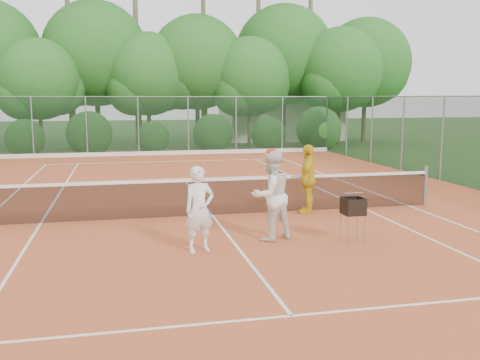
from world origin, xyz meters
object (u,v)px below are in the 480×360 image
at_px(player_white, 199,209).
at_px(ball_hopper, 353,207).
at_px(player_center_grp, 271,195).
at_px(player_yellow, 308,179).

distance_m(player_white, ball_hopper, 3.16).
height_order(player_center_grp, ball_hopper, player_center_grp).
bearing_deg(player_yellow, player_white, -18.84).
bearing_deg(ball_hopper, player_white, -170.09).
relative_size(player_white, player_yellow, 0.94).
xyz_separation_m(player_white, player_center_grp, (1.57, 0.52, 0.12)).
bearing_deg(ball_hopper, player_center_grp, 170.91).
bearing_deg(player_yellow, ball_hopper, 28.09).
height_order(player_center_grp, player_yellow, player_center_grp).
height_order(player_white, player_yellow, player_yellow).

